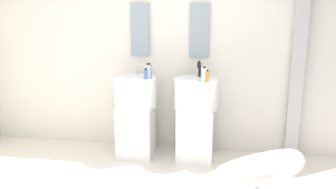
# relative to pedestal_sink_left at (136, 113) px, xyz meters

# --- Properties ---
(rear_partition) EXTENTS (4.80, 0.10, 2.60)m
(rear_partition) POSITION_rel_pedestal_sink_left_xyz_m (0.35, 0.35, 0.78)
(rear_partition) COLOR silver
(rear_partition) RESTS_ON ground_plane
(pedestal_sink_left) EXTENTS (0.49, 0.49, 1.04)m
(pedestal_sink_left) POSITION_rel_pedestal_sink_left_xyz_m (0.00, 0.00, 0.00)
(pedestal_sink_left) COLOR white
(pedestal_sink_left) RESTS_ON ground_plane
(pedestal_sink_right) EXTENTS (0.49, 0.49, 1.04)m
(pedestal_sink_right) POSITION_rel_pedestal_sink_left_xyz_m (0.69, 0.00, 0.00)
(pedestal_sink_right) COLOR white
(pedestal_sink_right) RESTS_ON ground_plane
(vanity_mirror_left) EXTENTS (0.22, 0.03, 0.61)m
(vanity_mirror_left) POSITION_rel_pedestal_sink_left_xyz_m (0.00, 0.28, 0.93)
(vanity_mirror_left) COLOR #8C9EA8
(vanity_mirror_right) EXTENTS (0.22, 0.03, 0.61)m
(vanity_mirror_right) POSITION_rel_pedestal_sink_left_xyz_m (0.69, 0.28, 0.93)
(vanity_mirror_right) COLOR #8C9EA8
(shower_column) EXTENTS (0.49, 0.24, 2.05)m
(shower_column) POSITION_rel_pedestal_sink_left_xyz_m (1.78, 0.23, 0.56)
(shower_column) COLOR #B7BABF
(shower_column) RESTS_ON ground_plane
(lounge_chair) EXTENTS (1.11, 1.10, 0.65)m
(lounge_chair) POSITION_rel_pedestal_sink_left_xyz_m (1.31, -1.01, -0.17)
(lounge_chair) COLOR #B7BABF
(lounge_chair) RESTS_ON ground_plane
(soap_bottle_clear) EXTENTS (0.05, 0.05, 0.17)m
(soap_bottle_clear) POSITION_rel_pedestal_sink_left_xyz_m (0.16, -0.05, 0.50)
(soap_bottle_clear) COLOR silver
(soap_bottle_clear) RESTS_ON pedestal_sink_left
(soap_bottle_black) EXTENTS (0.04, 0.04, 0.18)m
(soap_bottle_black) POSITION_rel_pedestal_sink_left_xyz_m (0.71, 0.15, 0.51)
(soap_bottle_black) COLOR black
(soap_bottle_black) RESTS_ON pedestal_sink_right
(soap_bottle_blue) EXTENTS (0.05, 0.05, 0.12)m
(soap_bottle_blue) POSITION_rel_pedestal_sink_left_xyz_m (0.15, -0.09, 0.48)
(soap_bottle_blue) COLOR #4C72B7
(soap_bottle_blue) RESTS_ON pedestal_sink_left
(soap_bottle_white) EXTENTS (0.05, 0.05, 0.16)m
(soap_bottle_white) POSITION_rel_pedestal_sink_left_xyz_m (0.79, -0.10, 0.50)
(soap_bottle_white) COLOR white
(soap_bottle_white) RESTS_ON pedestal_sink_right
(soap_bottle_grey) EXTENTS (0.06, 0.06, 0.17)m
(soap_bottle_grey) POSITION_rel_pedestal_sink_left_xyz_m (0.17, -0.03, 0.50)
(soap_bottle_grey) COLOR #99999E
(soap_bottle_grey) RESTS_ON pedestal_sink_left
(soap_bottle_amber) EXTENTS (0.04, 0.04, 0.13)m
(soap_bottle_amber) POSITION_rel_pedestal_sink_left_xyz_m (0.82, -0.12, 0.49)
(soap_bottle_amber) COLOR #C68C38
(soap_bottle_amber) RESTS_ON pedestal_sink_right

